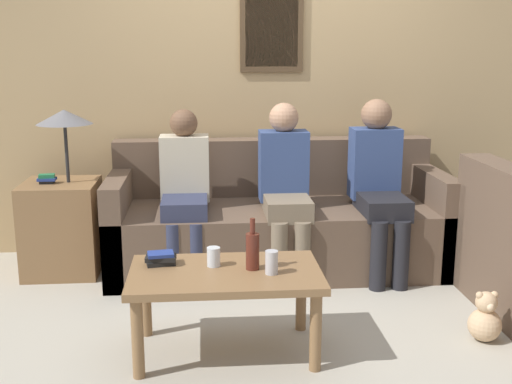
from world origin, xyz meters
name	(u,v)px	position (x,y,z in m)	size (l,w,h in m)	color
ground_plane	(286,292)	(0.00, 0.00, 0.00)	(16.00, 16.00, 0.00)	#ADA899
wall_back	(271,84)	(0.00, 1.04, 1.30)	(9.00, 0.08, 2.60)	tan
couch_main	(277,224)	(0.00, 0.55, 0.32)	(2.41, 0.93, 0.90)	brown
coffee_table	(225,283)	(-0.43, -0.81, 0.39)	(1.00, 0.60, 0.46)	olive
side_table_with_lamp	(63,219)	(-1.54, 0.53, 0.39)	(0.51, 0.51, 1.17)	olive
wine_bottle	(253,250)	(-0.29, -0.80, 0.56)	(0.07, 0.07, 0.27)	#562319
drinking_glass	(214,257)	(-0.49, -0.73, 0.51)	(0.07, 0.07, 0.10)	silver
book_stack	(161,259)	(-0.77, -0.69, 0.49)	(0.16, 0.12, 0.07)	black
soda_can	(272,262)	(-0.19, -0.88, 0.52)	(0.07, 0.07, 0.12)	#BCBCC1
person_left	(185,187)	(-0.66, 0.39, 0.64)	(0.34, 0.62, 1.17)	#2D334C
person_middle	(285,183)	(0.03, 0.34, 0.67)	(0.34, 0.60, 1.21)	#756651
person_right	(379,180)	(0.69, 0.35, 0.68)	(0.34, 0.64, 1.23)	black
teddy_bear	(485,319)	(1.00, -0.80, 0.12)	(0.18, 0.18, 0.29)	tan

